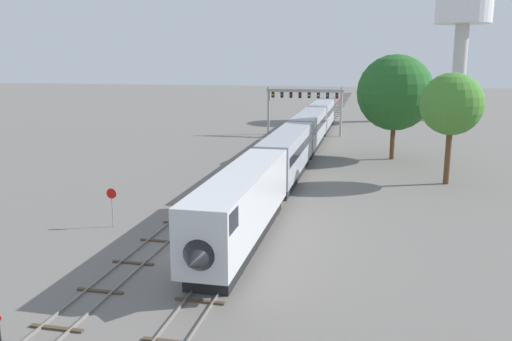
{
  "coord_description": "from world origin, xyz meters",
  "views": [
    {
      "loc": [
        10.03,
        -29.56,
        12.09
      ],
      "look_at": [
        1.0,
        12.0,
        3.0
      ],
      "focal_mm": 37.13,
      "sensor_mm": 36.0,
      "label": 1
    }
  ],
  "objects_px": {
    "water_tower": "(463,18)",
    "trackside_tree_mid": "(395,93)",
    "signal_gantry": "(304,99)",
    "passenger_train": "(300,140)",
    "switch_stand": "(0,334)",
    "stop_sign": "(112,202)",
    "trackside_tree_left": "(452,104)"
  },
  "relations": [
    {
      "from": "stop_sign",
      "to": "switch_stand",
      "type": "bearing_deg",
      "value": -79.71
    },
    {
      "from": "switch_stand",
      "to": "stop_sign",
      "type": "xyz_separation_m",
      "value": [
        -2.9,
        15.98,
        1.35
      ]
    },
    {
      "from": "switch_stand",
      "to": "stop_sign",
      "type": "height_order",
      "value": "stop_sign"
    },
    {
      "from": "passenger_train",
      "to": "water_tower",
      "type": "relative_size",
      "value": 3.15
    },
    {
      "from": "passenger_train",
      "to": "trackside_tree_left",
      "type": "bearing_deg",
      "value": -28.5
    },
    {
      "from": "water_tower",
      "to": "trackside_tree_left",
      "type": "height_order",
      "value": "water_tower"
    },
    {
      "from": "switch_stand",
      "to": "stop_sign",
      "type": "distance_m",
      "value": 16.3
    },
    {
      "from": "water_tower",
      "to": "trackside_tree_mid",
      "type": "xyz_separation_m",
      "value": [
        -13.76,
        -45.63,
        -11.55
      ]
    },
    {
      "from": "switch_stand",
      "to": "trackside_tree_mid",
      "type": "relative_size",
      "value": 0.12
    },
    {
      "from": "signal_gantry",
      "to": "water_tower",
      "type": "relative_size",
      "value": 0.49
    },
    {
      "from": "water_tower",
      "to": "signal_gantry",
      "type": "bearing_deg",
      "value": -133.89
    },
    {
      "from": "trackside_tree_mid",
      "to": "water_tower",
      "type": "bearing_deg",
      "value": 73.22
    },
    {
      "from": "stop_sign",
      "to": "trackside_tree_left",
      "type": "relative_size",
      "value": 0.27
    },
    {
      "from": "signal_gantry",
      "to": "water_tower",
      "type": "bearing_deg",
      "value": 46.11
    },
    {
      "from": "signal_gantry",
      "to": "trackside_tree_left",
      "type": "distance_m",
      "value": 34.92
    },
    {
      "from": "water_tower",
      "to": "switch_stand",
      "type": "bearing_deg",
      "value": -108.75
    },
    {
      "from": "stop_sign",
      "to": "trackside_tree_left",
      "type": "bearing_deg",
      "value": 37.13
    },
    {
      "from": "trackside_tree_left",
      "to": "trackside_tree_mid",
      "type": "xyz_separation_m",
      "value": [
        -4.76,
        12.18,
        0.27
      ]
    },
    {
      "from": "passenger_train",
      "to": "trackside_tree_mid",
      "type": "height_order",
      "value": "trackside_tree_mid"
    },
    {
      "from": "switch_stand",
      "to": "trackside_tree_left",
      "type": "xyz_separation_m",
      "value": [
        22.61,
        35.29,
        7.23
      ]
    },
    {
      "from": "switch_stand",
      "to": "passenger_train",
      "type": "bearing_deg",
      "value": 80.77
    },
    {
      "from": "water_tower",
      "to": "trackside_tree_mid",
      "type": "bearing_deg",
      "value": -106.78
    },
    {
      "from": "passenger_train",
      "to": "stop_sign",
      "type": "xyz_separation_m",
      "value": [
        -10.0,
        -27.73,
        -0.73
      ]
    },
    {
      "from": "stop_sign",
      "to": "trackside_tree_mid",
      "type": "xyz_separation_m",
      "value": [
        20.74,
        31.49,
        6.15
      ]
    },
    {
      "from": "water_tower",
      "to": "switch_stand",
      "type": "height_order",
      "value": "water_tower"
    },
    {
      "from": "trackside_tree_mid",
      "to": "passenger_train",
      "type": "bearing_deg",
      "value": -160.73
    },
    {
      "from": "signal_gantry",
      "to": "trackside_tree_mid",
      "type": "distance_m",
      "value": 22.18
    },
    {
      "from": "signal_gantry",
      "to": "water_tower",
      "type": "distance_m",
      "value": 41.01
    },
    {
      "from": "signal_gantry",
      "to": "switch_stand",
      "type": "height_order",
      "value": "signal_gantry"
    },
    {
      "from": "stop_sign",
      "to": "trackside_tree_mid",
      "type": "height_order",
      "value": "trackside_tree_mid"
    },
    {
      "from": "trackside_tree_left",
      "to": "water_tower",
      "type": "bearing_deg",
      "value": 81.15
    },
    {
      "from": "passenger_train",
      "to": "signal_gantry",
      "type": "height_order",
      "value": "signal_gantry"
    }
  ]
}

